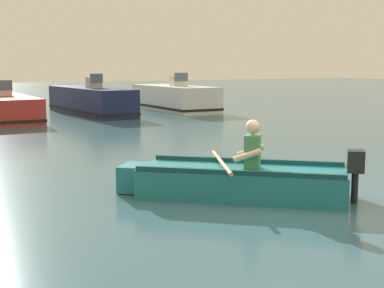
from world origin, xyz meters
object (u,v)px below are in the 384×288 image
at_px(moored_boat_red, 1,107).
at_px(moored_boat_navy, 90,101).
at_px(moored_boat_white, 174,99).
at_px(rowboat_with_person, 238,180).

xyz_separation_m(moored_boat_red, moored_boat_navy, (3.57, 0.08, 0.11)).
bearing_deg(moored_boat_red, moored_boat_white, -0.10).
height_order(moored_boat_red, moored_boat_navy, moored_boat_navy).
bearing_deg(moored_boat_red, rowboat_with_person, -86.94).
xyz_separation_m(moored_boat_red, moored_boat_white, (7.45, -0.01, 0.11)).
distance_m(moored_boat_navy, moored_boat_white, 3.87).
distance_m(moored_boat_red, moored_boat_white, 7.45).
relative_size(rowboat_with_person, moored_boat_red, 0.46).
bearing_deg(moored_boat_white, moored_boat_navy, 178.57).
xyz_separation_m(rowboat_with_person, moored_boat_white, (6.65, 14.96, 0.28)).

